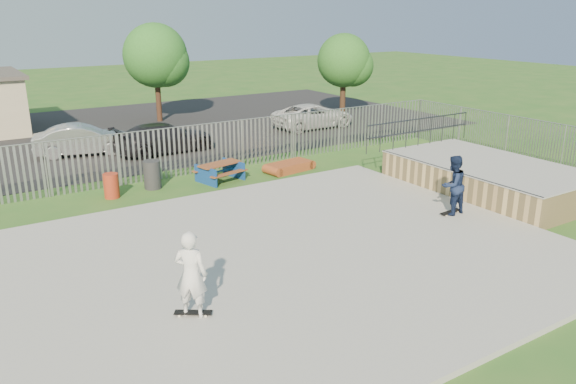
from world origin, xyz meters
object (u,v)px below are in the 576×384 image
trash_bin_red (111,186)px  tree_right (344,61)px  trash_bin_grey (152,175)px  skater_navy (453,185)px  picnic_table (220,172)px  funbox (289,167)px  car_white (313,116)px  skater_white (191,274)px  car_silver (83,140)px  tree_mid (155,56)px  car_dark (165,138)px

trash_bin_red → tree_right: tree_right is taller
trash_bin_grey → skater_navy: bearing=-49.9°
picnic_table → trash_bin_red: trash_bin_red is taller
funbox → skater_navy: skater_navy is taller
car_white → skater_white: skater_white is taller
trash_bin_red → car_silver: size_ratio=0.21×
trash_bin_red → car_white: bearing=26.0°
trash_bin_grey → tree_mid: size_ratio=0.18×
car_silver → car_dark: size_ratio=0.90×
picnic_table → tree_mid: size_ratio=0.34×
funbox → trash_bin_grey: bearing=163.4°
car_dark → skater_white: size_ratio=2.47×
funbox → car_silver: bearing=122.4°
tree_mid → funbox: bearing=-87.5°
funbox → trash_bin_grey: 5.65m
tree_right → skater_white: (-18.08, -18.11, -2.31)m
car_silver → car_white: (12.59, -0.46, -0.03)m
trash_bin_grey → skater_navy: (6.92, -8.21, 0.58)m
car_dark → tree_right: tree_right is taller
picnic_table → car_white: size_ratio=0.41×
car_silver → skater_navy: (7.84, -14.86, 0.39)m
car_white → car_silver: bearing=87.1°
picnic_table → car_silver: size_ratio=0.46×
trash_bin_red → tree_right: bearing=27.1°
funbox → tree_right: 13.93m
car_dark → car_white: 9.31m
car_white → skater_navy: (-4.75, -14.40, 0.42)m
picnic_table → skater_white: 10.53m
car_dark → skater_white: (-4.98, -14.74, 0.40)m
car_silver → skater_white: bearing=-172.8°
picnic_table → trash_bin_red: 4.17m
car_white → skater_navy: skater_navy is taller
picnic_table → car_white: car_white is taller
picnic_table → car_silver: 7.92m
skater_navy → skater_white: same height
picnic_table → skater_white: bearing=-132.6°
car_white → trash_bin_red: bearing=115.1°
skater_white → trash_bin_red: bearing=-52.3°
picnic_table → skater_white: size_ratio=1.03×
funbox → tree_mid: size_ratio=0.34×
picnic_table → car_dark: (-0.13, 5.56, 0.34)m
trash_bin_red → tree_right: 19.47m
car_silver → skater_navy: bearing=-139.2°
car_white → tree_mid: size_ratio=0.84×
tree_mid → tree_right: 11.39m
car_dark → tree_right: (13.10, 3.38, 2.71)m
trash_bin_grey → car_silver: (-0.92, 6.64, 0.19)m
trash_bin_grey → car_dark: 5.65m
trash_bin_grey → skater_white: size_ratio=0.55×
car_white → funbox: bearing=137.9°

